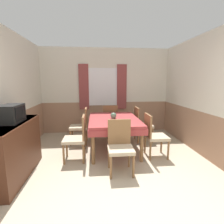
{
  "coord_description": "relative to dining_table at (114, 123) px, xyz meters",
  "views": [
    {
      "loc": [
        -0.35,
        -1.71,
        1.61
      ],
      "look_at": [
        0.04,
        2.23,
        0.9
      ],
      "focal_mm": 28.0,
      "sensor_mm": 36.0,
      "label": 1
    }
  ],
  "objects": [
    {
      "name": "sideboard",
      "position": [
        -1.8,
        -1.05,
        -0.17
      ],
      "size": [
        0.46,
        1.46,
        0.94
      ],
      "color": "#4C2819",
      "rests_on": "ground_plane"
    },
    {
      "name": "vase",
      "position": [
        -0.01,
        -0.02,
        0.17
      ],
      "size": [
        0.14,
        0.14,
        0.14
      ],
      "color": "slate",
      "rests_on": "dining_table"
    },
    {
      "name": "ground_plane",
      "position": [
        -0.09,
        -2.23,
        -0.65
      ],
      "size": [
        16.0,
        16.0,
        0.0
      ],
      "primitive_type": "plane",
      "color": "tan"
    },
    {
      "name": "dining_table",
      "position": [
        0.0,
        0.0,
        0.0
      ],
      "size": [
        1.15,
        1.62,
        0.75
      ],
      "color": "#9E3838",
      "rests_on": "ground_plane"
    },
    {
      "name": "chair_left_near",
      "position": [
        -0.79,
        -0.49,
        -0.15
      ],
      "size": [
        0.44,
        0.44,
        0.93
      ],
      "rotation": [
        0.0,
        0.0,
        1.57
      ],
      "color": "brown",
      "rests_on": "ground_plane"
    },
    {
      "name": "tv",
      "position": [
        -1.79,
        -1.01,
        0.44
      ],
      "size": [
        0.29,
        0.47,
        0.29
      ],
      "color": "black",
      "rests_on": "sideboard"
    },
    {
      "name": "chair_right_far",
      "position": [
        0.79,
        0.49,
        -0.15
      ],
      "size": [
        0.44,
        0.44,
        0.93
      ],
      "rotation": [
        0.0,
        0.0,
        4.71
      ],
      "color": "brown",
      "rests_on": "ground_plane"
    },
    {
      "name": "chair_right_near",
      "position": [
        0.79,
        -0.49,
        -0.15
      ],
      "size": [
        0.44,
        0.44,
        0.93
      ],
      "rotation": [
        0.0,
        0.0,
        4.71
      ],
      "color": "brown",
      "rests_on": "ground_plane"
    },
    {
      "name": "chair_left_far",
      "position": [
        -0.79,
        0.49,
        -0.15
      ],
      "size": [
        0.44,
        0.44,
        0.93
      ],
      "rotation": [
        0.0,
        0.0,
        1.57
      ],
      "color": "brown",
      "rests_on": "ground_plane"
    },
    {
      "name": "wall_right",
      "position": [
        1.89,
        -0.36,
        0.65
      ],
      "size": [
        0.05,
        4.15,
        2.6
      ],
      "color": "silver",
      "rests_on": "ground_plane"
    },
    {
      "name": "chair_head_window",
      "position": [
        -0.0,
        1.03,
        -0.15
      ],
      "size": [
        0.44,
        0.44,
        0.93
      ],
      "color": "brown",
      "rests_on": "ground_plane"
    },
    {
      "name": "wall_left",
      "position": [
        -2.06,
        -0.36,
        0.65
      ],
      "size": [
        0.05,
        4.15,
        2.6
      ],
      "color": "silver",
      "rests_on": "ground_plane"
    },
    {
      "name": "wall_back",
      "position": [
        -0.09,
        1.54,
        0.66
      ],
      "size": [
        4.3,
        0.09,
        2.6
      ],
      "color": "silver",
      "rests_on": "ground_plane"
    },
    {
      "name": "chair_head_near",
      "position": [
        0.0,
        -1.03,
        -0.15
      ],
      "size": [
        0.44,
        0.44,
        0.93
      ],
      "rotation": [
        0.0,
        0.0,
        3.14
      ],
      "color": "brown",
      "rests_on": "ground_plane"
    }
  ]
}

